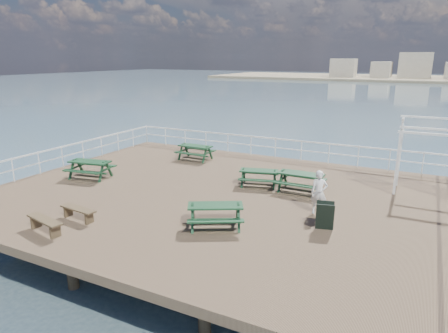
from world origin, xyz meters
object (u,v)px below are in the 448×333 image
picnic_table_a (195,149)px  flat_bench_far (78,211)px  picnic_table_b (259,174)px  flat_bench_near (45,222)px  trellis_arbor (430,161)px  person (319,192)px  picnic_table_d (90,166)px  picnic_table_c (301,178)px  picnic_table_e (215,211)px

picnic_table_a → flat_bench_far: size_ratio=1.21×
picnic_table_b → flat_bench_near: (-4.24, -7.53, -0.17)m
trellis_arbor → picnic_table_b: bearing=-162.3°
trellis_arbor → person: 5.36m
picnic_table_d → person: size_ratio=1.35×
flat_bench_far → trellis_arbor: size_ratio=0.48×
picnic_table_c → trellis_arbor: size_ratio=0.59×
person → flat_bench_far: bearing=-168.5°
picnic_table_d → trellis_arbor: bearing=8.0°
flat_bench_far → person: size_ratio=0.96×
flat_bench_near → flat_bench_far: size_ratio=1.08×
picnic_table_a → picnic_table_b: bearing=-28.7°
picnic_table_a → person: person is taller
flat_bench_near → person: size_ratio=1.04×
picnic_table_c → picnic_table_e: 4.96m
picnic_table_c → picnic_table_e: size_ratio=0.82×
picnic_table_c → picnic_table_d: size_ratio=0.88×
picnic_table_d → picnic_table_e: (7.73, -2.22, -0.03)m
picnic_table_e → flat_bench_far: bearing=171.1°
picnic_table_e → flat_bench_far: picnic_table_e is taller
flat_bench_near → person: 9.20m
picnic_table_e → flat_bench_near: bearing=-177.2°
flat_bench_far → picnic_table_b: bearing=63.1°
picnic_table_b → flat_bench_near: size_ratio=1.18×
picnic_table_a → picnic_table_c: (6.65, -2.63, 0.01)m
picnic_table_a → picnic_table_d: 5.74m
picnic_table_b → picnic_table_d: bearing=-177.1°
picnic_table_c → picnic_table_a: bearing=158.4°
picnic_table_e → trellis_arbor: trellis_arbor is taller
picnic_table_a → trellis_arbor: bearing=-2.5°
picnic_table_c → flat_bench_far: size_ratio=1.22×
picnic_table_e → trellis_arbor: size_ratio=0.72×
picnic_table_a → picnic_table_b: (4.81, -2.69, -0.06)m
trellis_arbor → flat_bench_far: bearing=-141.8°
picnic_table_e → person: bearing=15.9°
picnic_table_b → picnic_table_a: bearing=135.3°
picnic_table_c → flat_bench_near: (-6.08, -7.59, -0.23)m
picnic_table_b → picnic_table_c: bearing=-13.7°
flat_bench_far → trellis_arbor: bearing=44.5°
flat_bench_near → picnic_table_a: bearing=104.9°
picnic_table_e → flat_bench_near: picnic_table_e is taller
picnic_table_d → flat_bench_near: bearing=-68.7°
flat_bench_near → picnic_table_d: bearing=133.3°
picnic_table_a → picnic_table_d: size_ratio=0.87×
picnic_table_b → trellis_arbor: 6.88m
picnic_table_c → person: size_ratio=1.18×
flat_bench_far → picnic_table_a: bearing=100.6°
picnic_table_b → trellis_arbor: bearing=2.5°
picnic_table_a → flat_bench_far: 9.03m
picnic_table_d → picnic_table_e: bearing=-26.3°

